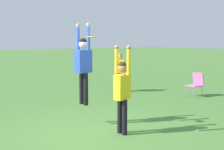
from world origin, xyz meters
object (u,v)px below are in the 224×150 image
person_jumping (83,62)px  frisbee (92,37)px  person_defending (122,88)px  person_spectator_far (120,69)px  camping_chair_1 (196,83)px

person_jumping → frisbee: 0.77m
person_jumping → person_defending: person_jumping is taller
person_defending → person_spectator_far: size_ratio=1.27×
frisbee → person_spectator_far: size_ratio=0.14×
frisbee → person_spectator_far: (-3.92, 3.88, -1.26)m
person_jumping → camping_chair_1: 5.71m
person_defending → frisbee: (-0.76, -0.32, 1.15)m
frisbee → camping_chair_1: (-1.35, 5.56, -1.70)m
person_jumping → person_defending: 1.35m
person_spectator_far → person_defending: bearing=-85.0°
person_jumping → person_spectator_far: person_jumping is taller
frisbee → person_spectator_far: frisbee is taller
person_defending → person_spectator_far: 5.87m
camping_chair_1 → person_jumping: bearing=99.9°
person_jumping → camping_chair_1: size_ratio=2.26×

